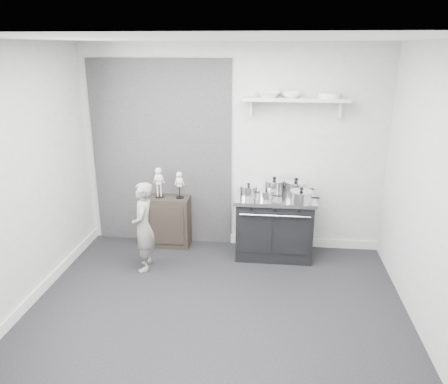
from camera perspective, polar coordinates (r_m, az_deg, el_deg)
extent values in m
plane|color=black|center=(4.68, -1.28, -15.82)|extent=(4.00, 4.00, 0.00)
cube|color=#AAAAA7|center=(5.80, 1.00, 5.66)|extent=(4.00, 0.02, 2.70)
cube|color=#AAAAA7|center=(2.46, -7.25, -13.20)|extent=(4.00, 0.02, 2.70)
cube|color=#AAAAA7|center=(4.77, -25.98, 0.91)|extent=(0.02, 3.60, 2.70)
cube|color=#AAAAA7|center=(4.30, 26.05, -0.88)|extent=(0.02, 3.60, 2.70)
cube|color=silver|center=(3.87, -1.58, 19.42)|extent=(4.00, 3.60, 0.02)
cube|color=black|center=(5.97, -8.16, 4.87)|extent=(1.90, 0.02, 2.50)
cube|color=silver|center=(6.19, 10.23, -6.44)|extent=(2.00, 0.03, 0.12)
cube|color=silver|center=(5.25, -23.79, -12.63)|extent=(0.03, 3.60, 0.12)
cube|color=silver|center=(5.54, 9.36, 11.85)|extent=(1.30, 0.26, 0.04)
cube|color=silver|center=(5.62, 3.56, 10.92)|extent=(0.03, 0.12, 0.20)
cube|color=silver|center=(5.68, 14.90, 10.42)|extent=(0.03, 0.12, 0.20)
cube|color=black|center=(5.77, 6.56, -4.63)|extent=(0.96, 0.58, 0.77)
cube|color=silver|center=(5.62, 6.71, -0.78)|extent=(1.02, 0.62, 0.05)
cube|color=black|center=(5.49, 4.13, -5.53)|extent=(0.40, 0.02, 0.50)
cube|color=black|center=(5.50, 8.98, -5.70)|extent=(0.40, 0.02, 0.50)
cylinder|color=silver|center=(5.36, 6.66, -3.11)|extent=(0.87, 0.02, 0.02)
cylinder|color=black|center=(5.35, 3.59, -2.17)|extent=(0.04, 0.03, 0.04)
cylinder|color=black|center=(5.35, 6.69, -2.29)|extent=(0.04, 0.03, 0.04)
cylinder|color=black|center=(5.36, 9.79, -2.39)|extent=(0.04, 0.03, 0.04)
cube|color=black|center=(6.05, -7.07, -3.85)|extent=(0.54, 0.32, 0.70)
imported|color=gray|center=(5.40, -10.48, -4.49)|extent=(0.33, 0.44, 1.12)
cylinder|color=silver|center=(5.52, 3.21, 0.00)|extent=(0.21, 0.21, 0.14)
cylinder|color=silver|center=(5.50, 3.23, 0.76)|extent=(0.22, 0.22, 0.01)
sphere|color=black|center=(5.49, 3.23, 1.03)|extent=(0.04, 0.04, 0.04)
cylinder|color=black|center=(5.51, 4.73, -0.06)|extent=(0.10, 0.02, 0.02)
cylinder|color=silver|center=(5.73, 6.56, 0.68)|extent=(0.26, 0.26, 0.16)
cylinder|color=silver|center=(5.70, 6.59, 1.51)|extent=(0.27, 0.27, 0.01)
sphere|color=black|center=(5.69, 6.61, 1.81)|extent=(0.05, 0.05, 0.05)
cylinder|color=black|center=(5.73, 8.27, 0.62)|extent=(0.10, 0.02, 0.02)
cylinder|color=silver|center=(5.68, 9.34, 0.45)|extent=(0.29, 0.29, 0.16)
cylinder|color=silver|center=(5.66, 9.39, 1.31)|extent=(0.29, 0.29, 0.01)
sphere|color=black|center=(5.65, 9.40, 1.63)|extent=(0.05, 0.05, 0.05)
cylinder|color=black|center=(5.70, 11.17, 0.38)|extent=(0.10, 0.02, 0.02)
cylinder|color=silver|center=(5.40, 10.03, -0.69)|extent=(0.27, 0.27, 0.14)
cylinder|color=silver|center=(5.38, 10.07, 0.07)|extent=(0.27, 0.27, 0.01)
sphere|color=black|center=(5.37, 10.09, 0.39)|extent=(0.05, 0.05, 0.05)
cylinder|color=black|center=(5.42, 11.86, -0.75)|extent=(0.10, 0.02, 0.02)
cylinder|color=silver|center=(5.45, 5.55, -0.48)|extent=(0.19, 0.19, 0.11)
cylinder|color=silver|center=(5.43, 5.56, 0.13)|extent=(0.20, 0.20, 0.01)
sphere|color=black|center=(5.43, 5.57, 0.38)|extent=(0.03, 0.03, 0.03)
cylinder|color=black|center=(5.45, 6.96, -0.53)|extent=(0.10, 0.02, 0.02)
imported|color=white|center=(5.53, 5.82, 12.58)|extent=(0.30, 0.30, 0.07)
imported|color=white|center=(5.53, 8.78, 12.45)|extent=(0.23, 0.23, 0.07)
cylinder|color=white|center=(5.57, 13.58, 12.14)|extent=(0.25, 0.25, 0.06)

